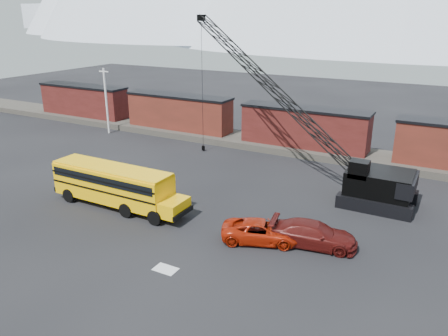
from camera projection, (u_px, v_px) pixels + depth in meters
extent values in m
plane|color=black|center=(195.00, 238.00, 29.07)|extent=(160.00, 160.00, 0.00)
cube|color=#4B463D|center=(303.00, 149.00, 47.17)|extent=(120.00, 5.00, 0.70)
cube|color=#541A17|center=(84.00, 101.00, 60.80)|extent=(13.50, 2.90, 4.00)
cube|color=black|center=(82.00, 86.00, 60.12)|extent=(13.70, 3.10, 0.25)
cube|color=black|center=(64.00, 110.00, 63.26)|extent=(2.20, 2.40, 0.60)
cube|color=black|center=(108.00, 116.00, 59.47)|extent=(2.20, 2.40, 0.60)
cube|color=#481C14|center=(179.00, 112.00, 53.59)|extent=(13.50, 2.90, 4.00)
cube|color=black|center=(179.00, 96.00, 52.91)|extent=(13.70, 3.10, 0.25)
cube|color=black|center=(153.00, 122.00, 56.05)|extent=(2.20, 2.40, 0.60)
cube|color=black|center=(209.00, 130.00, 52.27)|extent=(2.20, 2.40, 0.60)
cube|color=#541A17|center=(304.00, 128.00, 46.39)|extent=(13.50, 2.90, 4.00)
cube|color=black|center=(306.00, 109.00, 45.70)|extent=(13.70, 3.10, 0.25)
cube|color=black|center=(267.00, 138.00, 48.84)|extent=(2.20, 2.40, 0.60)
cube|color=black|center=(342.00, 148.00, 45.06)|extent=(2.20, 2.40, 0.60)
cube|color=black|center=(422.00, 159.00, 41.64)|extent=(2.20, 2.40, 0.60)
cylinder|color=silver|center=(106.00, 101.00, 53.45)|extent=(0.24, 0.24, 8.00)
cube|color=silver|center=(104.00, 71.00, 52.25)|extent=(1.40, 0.12, 0.12)
cube|color=silver|center=(166.00, 269.00, 25.52)|extent=(1.40, 0.90, 0.02)
cube|color=#FEB905|center=(113.00, 184.00, 33.44)|extent=(10.00, 2.50, 2.50)
cube|color=#FEB905|center=(173.00, 207.00, 31.15)|extent=(1.60, 2.30, 1.10)
cube|color=#FEB905|center=(111.00, 168.00, 33.00)|extent=(10.00, 2.30, 0.18)
cube|color=black|center=(100.00, 181.00, 32.16)|extent=(9.60, 0.05, 0.65)
cube|color=black|center=(123.00, 171.00, 34.25)|extent=(9.60, 0.05, 0.65)
cube|color=black|center=(183.00, 213.00, 30.87)|extent=(0.15, 2.45, 0.35)
cube|color=black|center=(67.00, 184.00, 36.05)|extent=(0.15, 2.50, 0.35)
cylinder|color=black|center=(69.00, 195.00, 34.52)|extent=(1.10, 0.35, 1.10)
cylinder|color=black|center=(90.00, 186.00, 36.43)|extent=(1.10, 0.35, 1.10)
cylinder|color=black|center=(126.00, 210.00, 31.91)|extent=(1.10, 0.35, 1.10)
cylinder|color=black|center=(146.00, 199.00, 33.82)|extent=(1.10, 0.35, 1.10)
cylinder|color=black|center=(155.00, 218.00, 30.74)|extent=(1.10, 0.35, 1.10)
cylinder|color=black|center=(173.00, 206.00, 32.64)|extent=(1.10, 0.35, 1.10)
imported|color=#AA1E08|center=(261.00, 231.00, 28.47)|extent=(5.69, 4.06, 1.44)
imported|color=#4D100D|center=(314.00, 234.00, 27.90)|extent=(5.84, 3.19, 1.60)
cube|color=black|center=(373.00, 206.00, 32.69)|extent=(5.50, 1.00, 1.00)
cube|color=black|center=(381.00, 192.00, 35.34)|extent=(5.50, 1.00, 1.00)
cube|color=black|center=(379.00, 182.00, 33.55)|extent=(4.80, 3.60, 1.80)
cube|color=black|center=(408.00, 184.00, 32.58)|extent=(1.20, 3.80, 1.20)
cube|color=black|center=(359.00, 169.00, 32.78)|extent=(1.40, 1.20, 1.30)
cube|color=black|center=(357.00, 171.00, 32.33)|extent=(1.20, 0.06, 0.90)
cube|color=black|center=(201.00, 18.00, 42.93)|extent=(0.70, 0.50, 0.60)
cylinder|color=black|center=(202.00, 88.00, 45.22)|extent=(0.04, 0.04, 13.46)
cube|color=black|center=(203.00, 148.00, 47.40)|extent=(0.25, 0.25, 0.50)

